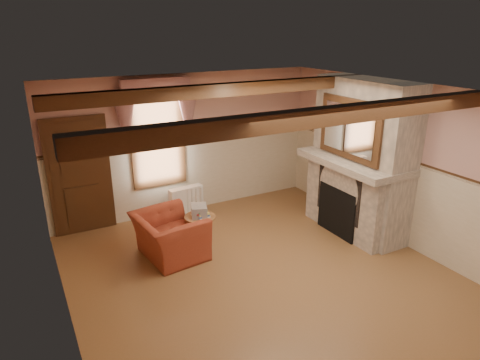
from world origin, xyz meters
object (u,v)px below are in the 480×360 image
bowl (360,158)px  mantel_clock (331,144)px  radiator (186,201)px  armchair (169,236)px  side_table (200,230)px  oil_lamp (344,147)px

bowl → mantel_clock: (0.00, 0.79, 0.06)m
radiator → bowl: 3.49m
radiator → mantel_clock: (2.42, -1.43, 1.22)m
armchair → side_table: (0.60, 0.12, -0.09)m
radiator → bowl: (2.42, -2.22, 1.16)m
side_table → mantel_clock: 2.95m
armchair → mantel_clock: (3.28, -0.01, 1.15)m
side_table → oil_lamp: bearing=-10.8°
oil_lamp → radiator: bearing=143.2°
armchair → bowl: bowl is taller
armchair → bowl: bearing=-110.5°
bowl → oil_lamp: oil_lamp is taller
armchair → oil_lamp: bearing=-103.5°
armchair → radiator: (0.86, 1.42, -0.07)m
armchair → oil_lamp: oil_lamp is taller
bowl → oil_lamp: (0.00, 0.42, 0.10)m
side_table → oil_lamp: size_ratio=1.96×
armchair → mantel_clock: 3.47m
mantel_clock → oil_lamp: 0.38m
bowl → mantel_clock: size_ratio=1.44×
radiator → mantel_clock: bearing=-37.4°
radiator → armchair: bearing=-128.0°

